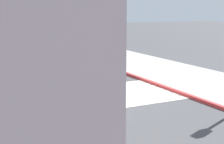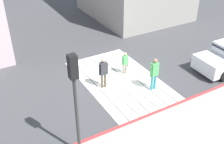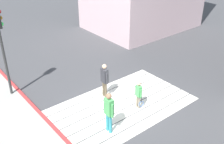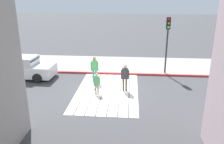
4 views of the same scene
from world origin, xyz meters
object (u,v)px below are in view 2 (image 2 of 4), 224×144
Objects in this scene: pedestrian_adult_trailing at (154,72)px; pedestrian_child_with_racket at (125,62)px; pedestrian_adult_lead at (103,71)px; traffic_light_corner at (74,87)px.

pedestrian_adult_trailing is 2.08m from pedestrian_child_with_racket.
pedestrian_adult_lead is at bearing 109.68° from pedestrian_child_with_racket.
traffic_light_corner reaches higher than pedestrian_adult_lead.
pedestrian_child_with_racket is at bearing 12.17° from pedestrian_adult_trailing.
pedestrian_child_with_racket is at bearing -48.78° from traffic_light_corner.
pedestrian_adult_trailing is 1.34× the size of pedestrian_child_with_racket.
traffic_light_corner is 5.77m from pedestrian_adult_trailing.
pedestrian_adult_trailing reaches higher than pedestrian_child_with_racket.
pedestrian_adult_lead is at bearing -40.41° from traffic_light_corner.
pedestrian_adult_lead is 2.54m from pedestrian_adult_trailing.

